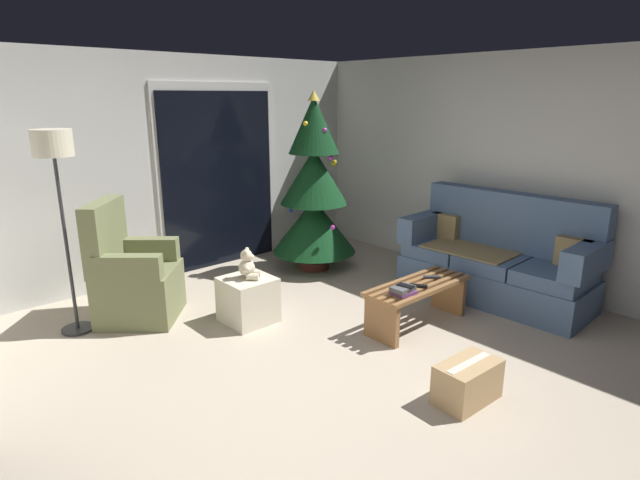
{
  "coord_description": "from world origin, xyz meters",
  "views": [
    {
      "loc": [
        -2.44,
        -2.46,
        2.05
      ],
      "look_at": [
        0.4,
        0.7,
        0.85
      ],
      "focal_mm": 28.83,
      "sensor_mm": 36.0,
      "label": 1
    }
  ],
  "objects_px": {
    "couch": "(497,260)",
    "coffee_table": "(418,298)",
    "christmas_tree": "(314,193)",
    "teddy_bear_cream": "(248,266)",
    "armchair": "(133,278)",
    "floor_lamp": "(55,163)",
    "ottoman": "(248,300)",
    "remote_graphite": "(432,277)",
    "cell_phone": "(406,286)",
    "remote_black": "(419,286)",
    "cardboard_box_taped_mid_floor": "(467,382)",
    "book_stack": "(403,290)"
  },
  "relations": [
    {
      "from": "couch",
      "to": "coffee_table",
      "type": "relative_size",
      "value": 1.79
    },
    {
      "from": "christmas_tree",
      "to": "teddy_bear_cream",
      "type": "xyz_separation_m",
      "value": [
        -1.47,
        -0.75,
        -0.38
      ]
    },
    {
      "from": "coffee_table",
      "to": "teddy_bear_cream",
      "type": "distance_m",
      "value": 1.58
    },
    {
      "from": "couch",
      "to": "coffee_table",
      "type": "distance_m",
      "value": 1.19
    },
    {
      "from": "armchair",
      "to": "floor_lamp",
      "type": "distance_m",
      "value": 1.22
    },
    {
      "from": "christmas_tree",
      "to": "ottoman",
      "type": "bearing_deg",
      "value": -153.23
    },
    {
      "from": "remote_graphite",
      "to": "christmas_tree",
      "type": "relative_size",
      "value": 0.07
    },
    {
      "from": "cell_phone",
      "to": "ottoman",
      "type": "relative_size",
      "value": 0.33
    },
    {
      "from": "remote_black",
      "to": "floor_lamp",
      "type": "xyz_separation_m",
      "value": [
        -2.29,
        2.04,
        1.09
      ]
    },
    {
      "from": "cardboard_box_taped_mid_floor",
      "to": "cell_phone",
      "type": "bearing_deg",
      "value": 64.77
    },
    {
      "from": "cell_phone",
      "to": "floor_lamp",
      "type": "xyz_separation_m",
      "value": [
        -2.07,
        2.07,
        1.02
      ]
    },
    {
      "from": "ottoman",
      "to": "cell_phone",
      "type": "bearing_deg",
      "value": -55.88
    },
    {
      "from": "remote_graphite",
      "to": "book_stack",
      "type": "xyz_separation_m",
      "value": [
        -0.52,
        -0.07,
        0.02
      ]
    },
    {
      "from": "christmas_tree",
      "to": "cardboard_box_taped_mid_floor",
      "type": "distance_m",
      "value": 3.15
    },
    {
      "from": "remote_graphite",
      "to": "cell_phone",
      "type": "bearing_deg",
      "value": -38.79
    },
    {
      "from": "cardboard_box_taped_mid_floor",
      "to": "couch",
      "type": "bearing_deg",
      "value": 24.92
    },
    {
      "from": "coffee_table",
      "to": "armchair",
      "type": "xyz_separation_m",
      "value": [
        -1.85,
        1.89,
        0.13
      ]
    },
    {
      "from": "coffee_table",
      "to": "cell_phone",
      "type": "distance_m",
      "value": 0.37
    },
    {
      "from": "christmas_tree",
      "to": "armchair",
      "type": "distance_m",
      "value": 2.29
    },
    {
      "from": "remote_black",
      "to": "floor_lamp",
      "type": "height_order",
      "value": "floor_lamp"
    },
    {
      "from": "cell_phone",
      "to": "remote_graphite",
      "type": "bearing_deg",
      "value": 0.47
    },
    {
      "from": "ottoman",
      "to": "book_stack",
      "type": "bearing_deg",
      "value": -56.18
    },
    {
      "from": "cell_phone",
      "to": "christmas_tree",
      "type": "bearing_deg",
      "value": 61.78
    },
    {
      "from": "teddy_bear_cream",
      "to": "christmas_tree",
      "type": "bearing_deg",
      "value": 27.12
    },
    {
      "from": "remote_black",
      "to": "cell_phone",
      "type": "height_order",
      "value": "cell_phone"
    },
    {
      "from": "remote_graphite",
      "to": "teddy_bear_cream",
      "type": "xyz_separation_m",
      "value": [
        -1.3,
        1.1,
        0.13
      ]
    },
    {
      "from": "couch",
      "to": "remote_graphite",
      "type": "distance_m",
      "value": 0.98
    },
    {
      "from": "remote_black",
      "to": "floor_lamp",
      "type": "distance_m",
      "value": 3.25
    },
    {
      "from": "couch",
      "to": "armchair",
      "type": "height_order",
      "value": "armchair"
    },
    {
      "from": "floor_lamp",
      "to": "remote_black",
      "type": "bearing_deg",
      "value": -41.66
    },
    {
      "from": "couch",
      "to": "cell_phone",
      "type": "distance_m",
      "value": 1.47
    },
    {
      "from": "coffee_table",
      "to": "christmas_tree",
      "type": "distance_m",
      "value": 2.0
    },
    {
      "from": "book_stack",
      "to": "christmas_tree",
      "type": "xyz_separation_m",
      "value": [
        0.68,
        1.93,
        0.49
      ]
    },
    {
      "from": "cell_phone",
      "to": "armchair",
      "type": "xyz_separation_m",
      "value": [
        -1.56,
        1.98,
        -0.08
      ]
    },
    {
      "from": "remote_black",
      "to": "christmas_tree",
      "type": "relative_size",
      "value": 0.07
    },
    {
      "from": "floor_lamp",
      "to": "cardboard_box_taped_mid_floor",
      "type": "xyz_separation_m",
      "value": [
        1.64,
        -2.97,
        -1.36
      ]
    },
    {
      "from": "coffee_table",
      "to": "remote_graphite",
      "type": "xyz_separation_m",
      "value": [
        0.21,
        0.0,
        0.15
      ]
    },
    {
      "from": "remote_black",
      "to": "book_stack",
      "type": "xyz_separation_m",
      "value": [
        -0.24,
        -0.02,
        0.02
      ]
    },
    {
      "from": "christmas_tree",
      "to": "coffee_table",
      "type": "bearing_deg",
      "value": -101.41
    },
    {
      "from": "couch",
      "to": "cardboard_box_taped_mid_floor",
      "type": "bearing_deg",
      "value": -155.08
    },
    {
      "from": "remote_black",
      "to": "cardboard_box_taped_mid_floor",
      "type": "distance_m",
      "value": 1.17
    },
    {
      "from": "remote_graphite",
      "to": "cardboard_box_taped_mid_floor",
      "type": "height_order",
      "value": "remote_graphite"
    },
    {
      "from": "book_stack",
      "to": "floor_lamp",
      "type": "bearing_deg",
      "value": 135.02
    },
    {
      "from": "armchair",
      "to": "teddy_bear_cream",
      "type": "relative_size",
      "value": 3.96
    },
    {
      "from": "couch",
      "to": "cardboard_box_taped_mid_floor",
      "type": "xyz_separation_m",
      "value": [
        -1.9,
        -0.88,
        -0.26
      ]
    },
    {
      "from": "armchair",
      "to": "floor_lamp",
      "type": "xyz_separation_m",
      "value": [
        -0.51,
        0.09,
        1.1
      ]
    },
    {
      "from": "coffee_table",
      "to": "book_stack",
      "type": "relative_size",
      "value": 5.19
    },
    {
      "from": "coffee_table",
      "to": "teddy_bear_cream",
      "type": "xyz_separation_m",
      "value": [
        -1.09,
        1.1,
        0.28
      ]
    },
    {
      "from": "remote_black",
      "to": "cardboard_box_taped_mid_floor",
      "type": "bearing_deg",
      "value": 24.29
    },
    {
      "from": "christmas_tree",
      "to": "cardboard_box_taped_mid_floor",
      "type": "xyz_separation_m",
      "value": [
        -1.09,
        -2.85,
        -0.79
      ]
    }
  ]
}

